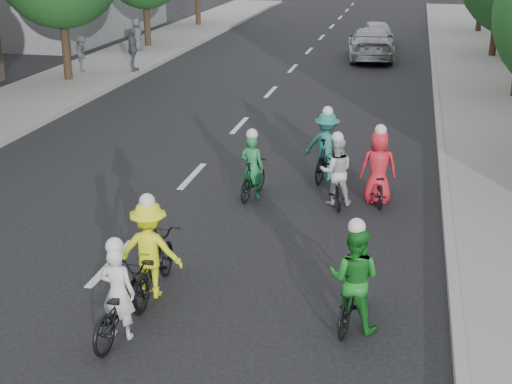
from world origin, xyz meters
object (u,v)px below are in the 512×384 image
(cyclist_4, at_px, (253,174))
(cyclist_3, at_px, (354,286))
(spectator_0, at_px, (82,54))
(follow_car_lead, at_px, (371,44))
(cyclist_6, at_px, (121,301))
(cyclist_2, at_px, (378,175))
(cyclist_5, at_px, (336,178))
(follow_car_trail, at_px, (376,32))
(spectator_1, at_px, (133,50))
(cyclist_0, at_px, (327,151))
(cyclist_1, at_px, (152,258))
(spectator_2, at_px, (137,35))

(cyclist_4, bearing_deg, cyclist_3, 126.82)
(spectator_0, bearing_deg, follow_car_lead, -76.24)
(cyclist_6, relative_size, follow_car_lead, 0.37)
(cyclist_2, relative_size, cyclist_5, 0.98)
(cyclist_2, height_order, spectator_0, cyclist_2)
(follow_car_trail, xyz_separation_m, spectator_1, (-9.43, -10.74, 0.40))
(cyclist_0, distance_m, cyclist_3, 6.88)
(follow_car_lead, height_order, spectator_1, spectator_1)
(cyclist_4, relative_size, cyclist_6, 0.87)
(cyclist_4, bearing_deg, cyclist_1, 91.53)
(spectator_0, xyz_separation_m, spectator_1, (2.03, 0.61, 0.15))
(spectator_1, bearing_deg, spectator_0, 89.86)
(spectator_2, bearing_deg, cyclist_6, -163.59)
(follow_car_lead, height_order, spectator_0, spectator_0)
(cyclist_6, relative_size, follow_car_trail, 0.50)
(follow_car_lead, height_order, spectator_2, spectator_2)
(cyclist_2, bearing_deg, cyclist_3, 80.60)
(cyclist_6, relative_size, spectator_1, 1.05)
(cyclist_5, bearing_deg, cyclist_3, 88.05)
(cyclist_1, height_order, follow_car_lead, cyclist_1)
(cyclist_1, relative_size, spectator_2, 1.21)
(spectator_0, distance_m, spectator_1, 2.12)
(follow_car_lead, bearing_deg, cyclist_3, 87.34)
(spectator_0, bearing_deg, cyclist_5, -152.54)
(cyclist_2, xyz_separation_m, follow_car_lead, (-1.38, 18.93, 0.11))
(cyclist_0, relative_size, cyclist_3, 1.04)
(cyclist_2, distance_m, spectator_2, 21.95)
(cyclist_6, xyz_separation_m, spectator_0, (-9.46, 18.82, 0.35))
(cyclist_0, xyz_separation_m, follow_car_trail, (-0.12, 22.42, -0.06))
(cyclist_6, bearing_deg, cyclist_2, -114.43)
(cyclist_0, height_order, cyclist_2, cyclist_0)
(spectator_2, bearing_deg, cyclist_3, -156.08)
(cyclist_3, relative_size, spectator_0, 1.20)
(cyclist_1, distance_m, follow_car_lead, 24.18)
(cyclist_6, bearing_deg, cyclist_3, -160.34)
(cyclist_0, relative_size, cyclist_1, 0.97)
(follow_car_trail, bearing_deg, cyclist_0, 78.69)
(cyclist_6, distance_m, spectator_0, 21.07)
(cyclist_6, bearing_deg, spectator_1, -65.67)
(spectator_2, bearing_deg, follow_car_trail, -67.08)
(cyclist_1, xyz_separation_m, cyclist_5, (2.51, 4.88, -0.07))
(cyclist_1, xyz_separation_m, spectator_1, (-7.45, 18.13, 0.39))
(follow_car_lead, distance_m, spectator_2, 11.28)
(cyclist_5, xyz_separation_m, spectator_1, (-9.95, 13.25, 0.46))
(cyclist_0, xyz_separation_m, spectator_2, (-11.31, 16.67, 0.23))
(spectator_0, bearing_deg, cyclist_6, -169.31)
(follow_car_lead, bearing_deg, spectator_1, 26.47)
(cyclist_0, height_order, spectator_2, cyclist_0)
(cyclist_0, distance_m, spectator_1, 15.09)
(cyclist_1, height_order, cyclist_2, cyclist_1)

